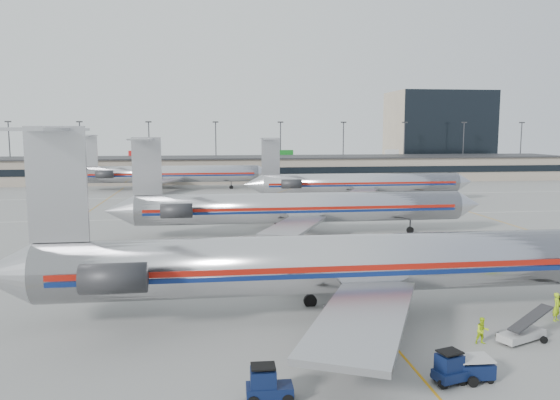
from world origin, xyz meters
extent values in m
plane|color=gray|center=(0.00, 0.00, 0.00)|extent=(260.00, 260.00, 0.00)
cube|color=silver|center=(0.00, 10.00, 0.01)|extent=(160.00, 0.15, 0.02)
cube|color=gray|center=(0.00, 98.00, 3.00)|extent=(160.00, 16.00, 6.00)
cube|color=black|center=(0.00, 89.90, 3.20)|extent=(160.00, 0.20, 1.60)
cube|color=#2D2D30|center=(0.00, 98.00, 6.10)|extent=(162.00, 17.00, 0.30)
cylinder|color=#38383D|center=(-63.00, 112.00, 7.50)|extent=(0.30, 0.30, 15.00)
cube|color=#2D2D30|center=(-63.00, 112.00, 15.10)|extent=(1.60, 0.40, 0.35)
cylinder|color=#38383D|center=(-45.00, 112.00, 7.50)|extent=(0.30, 0.30, 15.00)
cube|color=#2D2D30|center=(-45.00, 112.00, 15.10)|extent=(1.60, 0.40, 0.35)
cylinder|color=#38383D|center=(-27.00, 112.00, 7.50)|extent=(0.30, 0.30, 15.00)
cube|color=#2D2D30|center=(-27.00, 112.00, 15.10)|extent=(1.60, 0.40, 0.35)
cylinder|color=#38383D|center=(-9.00, 112.00, 7.50)|extent=(0.30, 0.30, 15.00)
cube|color=#2D2D30|center=(-9.00, 112.00, 15.10)|extent=(1.60, 0.40, 0.35)
cylinder|color=#38383D|center=(9.00, 112.00, 7.50)|extent=(0.30, 0.30, 15.00)
cube|color=#2D2D30|center=(9.00, 112.00, 15.10)|extent=(1.60, 0.40, 0.35)
cylinder|color=#38383D|center=(27.00, 112.00, 7.50)|extent=(0.30, 0.30, 15.00)
cube|color=#2D2D30|center=(27.00, 112.00, 15.10)|extent=(1.60, 0.40, 0.35)
cylinder|color=#38383D|center=(45.00, 112.00, 7.50)|extent=(0.30, 0.30, 15.00)
cube|color=#2D2D30|center=(45.00, 112.00, 15.10)|extent=(1.60, 0.40, 0.35)
cylinder|color=#38383D|center=(63.00, 112.00, 7.50)|extent=(0.30, 0.30, 15.00)
cube|color=#2D2D30|center=(63.00, 112.00, 15.10)|extent=(1.60, 0.40, 0.35)
cylinder|color=#38383D|center=(81.00, 112.00, 7.50)|extent=(0.30, 0.30, 15.00)
cube|color=#2D2D30|center=(81.00, 112.00, 15.10)|extent=(1.60, 0.40, 0.35)
cube|color=tan|center=(62.00, 128.00, 12.50)|extent=(30.00, 20.00, 25.00)
cylinder|color=silver|center=(-0.40, -4.38, 3.78)|extent=(43.19, 3.99, 3.99)
cone|color=#ABABB0|center=(-23.93, -4.38, 3.78)|extent=(3.89, 3.99, 3.99)
cube|color=#98130B|center=(-0.40, -6.39, 3.94)|extent=(41.03, 0.05, 0.38)
cube|color=#0B1C52|center=(-0.40, -6.39, 3.51)|extent=(41.03, 0.05, 0.30)
cube|color=#ABABB0|center=(-2.56, 3.17, 2.70)|extent=(10.04, 14.64, 0.35)
cube|color=#ABABB0|center=(-2.56, -11.94, 2.70)|extent=(10.04, 14.64, 0.35)
cube|color=#ABABB0|center=(-20.37, -4.38, 9.45)|extent=(3.67, 0.27, 7.34)
cube|color=#ABABB0|center=(-20.69, -4.38, 12.90)|extent=(2.59, 11.34, 0.19)
cylinder|color=#2D2D30|center=(-16.59, -1.31, 4.10)|extent=(3.89, 1.84, 1.84)
cylinder|color=#2D2D30|center=(-16.59, -7.46, 4.10)|extent=(3.89, 1.84, 1.84)
cylinder|color=#2D2D30|center=(-3.64, -6.97, 0.89)|extent=(0.22, 0.22, 1.78)
cylinder|color=#2D2D30|center=(-3.64, -1.79, 0.89)|extent=(0.22, 0.22, 1.78)
cylinder|color=silver|center=(0.26, 24.99, 3.47)|extent=(39.67, 3.67, 3.67)
cone|color=silver|center=(21.68, 24.99, 3.47)|extent=(3.17, 3.67, 3.67)
cone|color=#ABABB0|center=(-21.36, 24.99, 3.47)|extent=(3.57, 3.67, 3.67)
cube|color=#98130B|center=(0.26, 23.14, 3.62)|extent=(37.69, 0.05, 0.35)
cube|color=#0B1C52|center=(0.26, 23.14, 3.22)|extent=(37.69, 0.05, 0.28)
cube|color=#ABABB0|center=(-1.73, 31.93, 2.48)|extent=(9.22, 13.44, 0.32)
cube|color=#ABABB0|center=(-1.73, 18.04, 2.48)|extent=(9.22, 13.44, 0.32)
cube|color=#ABABB0|center=(-18.09, 24.99, 8.68)|extent=(3.37, 0.25, 6.74)
cube|color=#ABABB0|center=(-18.39, 24.99, 11.85)|extent=(2.38, 10.41, 0.18)
cylinder|color=#2D2D30|center=(-14.62, 27.81, 3.77)|extent=(3.57, 1.69, 1.69)
cylinder|color=#2D2D30|center=(-14.62, 22.16, 3.77)|extent=(3.57, 1.69, 1.69)
cylinder|color=#2D2D30|center=(14.14, 24.99, 0.82)|extent=(0.20, 0.20, 1.64)
cylinder|color=#2D2D30|center=(-2.72, 22.61, 0.82)|extent=(0.20, 0.20, 1.64)
cylinder|color=#2D2D30|center=(-2.72, 27.37, 0.82)|extent=(0.20, 0.20, 1.64)
cylinder|color=black|center=(14.14, 24.99, 0.35)|extent=(0.89, 0.30, 0.89)
cylinder|color=silver|center=(16.53, 55.70, 3.33)|extent=(36.11, 3.52, 3.52)
cone|color=silver|center=(36.10, 55.70, 3.33)|extent=(3.04, 3.52, 3.52)
cone|color=#ABABB0|center=(-3.24, 55.70, 3.33)|extent=(3.42, 3.52, 3.52)
cube|color=#98130B|center=(16.53, 53.94, 3.47)|extent=(34.30, 0.05, 0.33)
cube|color=#0B1C52|center=(16.53, 53.94, 3.09)|extent=(34.30, 0.05, 0.27)
cube|color=#ABABB0|center=(14.62, 62.36, 2.38)|extent=(8.84, 12.88, 0.30)
cube|color=#ABABB0|center=(14.62, 49.05, 2.38)|extent=(8.84, 12.88, 0.30)
cube|color=#ABABB0|center=(-0.10, 55.70, 8.31)|extent=(3.23, 0.24, 6.46)
cube|color=#ABABB0|center=(-0.39, 55.70, 11.35)|extent=(2.28, 9.98, 0.17)
cylinder|color=#2D2D30|center=(3.22, 58.41, 3.61)|extent=(3.42, 1.62, 1.62)
cylinder|color=#2D2D30|center=(3.22, 53.00, 3.61)|extent=(3.42, 1.62, 1.62)
cylinder|color=#2D2D30|center=(28.88, 55.70, 0.78)|extent=(0.19, 0.19, 1.57)
cylinder|color=#2D2D30|center=(13.67, 53.42, 0.78)|extent=(0.19, 0.19, 1.57)
cylinder|color=#2D2D30|center=(13.67, 57.98, 0.78)|extent=(0.19, 0.19, 1.57)
cylinder|color=black|center=(28.88, 55.70, 0.33)|extent=(0.86, 0.29, 0.86)
cylinder|color=silver|center=(-18.88, 80.00, 3.43)|extent=(37.26, 3.63, 3.63)
cone|color=silver|center=(1.32, 80.00, 3.43)|extent=(3.14, 3.63, 3.63)
cone|color=#ABABB0|center=(-39.27, 80.00, 3.43)|extent=(3.53, 3.63, 3.63)
cube|color=#98130B|center=(-18.88, 78.17, 3.58)|extent=(35.39, 0.05, 0.34)
cube|color=#0B1C52|center=(-18.88, 78.17, 3.19)|extent=(35.39, 0.05, 0.27)
cube|color=#ABABB0|center=(-20.84, 86.86, 2.45)|extent=(9.12, 13.29, 0.31)
cube|color=#ABABB0|center=(-20.84, 73.13, 2.45)|extent=(9.12, 13.29, 0.31)
cube|color=#ABABB0|center=(-36.04, 80.00, 8.58)|extent=(3.33, 0.25, 6.67)
cube|color=#ABABB0|center=(-36.33, 80.00, 11.72)|extent=(2.35, 10.29, 0.18)
cylinder|color=#2D2D30|center=(-32.61, 82.79, 3.73)|extent=(3.53, 1.67, 1.67)
cylinder|color=#2D2D30|center=(-32.61, 77.20, 3.73)|extent=(3.53, 1.67, 1.67)
cylinder|color=#2D2D30|center=(-6.13, 80.00, 0.81)|extent=(0.20, 0.20, 1.62)
cylinder|color=#2D2D30|center=(-21.82, 77.64, 0.81)|extent=(0.20, 0.20, 1.62)
cylinder|color=#2D2D30|center=(-21.82, 82.35, 0.81)|extent=(0.20, 0.20, 1.62)
cylinder|color=black|center=(-6.13, 80.00, 0.34)|extent=(0.88, 0.29, 0.88)
cube|color=#091436|center=(-8.16, -15.56, 0.56)|extent=(2.25, 1.17, 0.51)
cube|color=#091436|center=(-8.47, -15.56, 1.16)|extent=(1.24, 1.04, 0.91)
cube|color=black|center=(-8.47, -15.56, 1.77)|extent=(1.19, 0.99, 0.08)
cylinder|color=black|center=(-7.35, -15.05, 0.28)|extent=(0.57, 0.18, 0.57)
cylinder|color=black|center=(-7.35, -16.07, 0.28)|extent=(0.57, 0.18, 0.57)
cylinder|color=black|center=(-8.97, -15.05, 0.28)|extent=(0.57, 0.18, 0.57)
cube|color=#091436|center=(1.39, -14.96, 0.54)|extent=(2.37, 1.65, 0.49)
cube|color=#091436|center=(1.09, -14.96, 1.13)|extent=(1.41, 1.28, 0.88)
cube|color=black|center=(1.09, -14.96, 1.71)|extent=(1.35, 1.22, 0.08)
cylinder|color=black|center=(2.17, -14.47, 0.27)|extent=(0.55, 0.18, 0.55)
cylinder|color=black|center=(2.17, -15.45, 0.27)|extent=(0.55, 0.18, 0.55)
cylinder|color=black|center=(0.60, -14.47, 0.27)|extent=(0.55, 0.18, 0.55)
cylinder|color=black|center=(0.60, -15.45, 0.27)|extent=(0.55, 0.18, 0.55)
cube|color=#091436|center=(2.45, -14.61, 0.60)|extent=(2.12, 1.49, 0.77)
cube|color=#A2A2A2|center=(2.45, -14.61, 1.15)|extent=(2.12, 1.49, 0.07)
cylinder|color=black|center=(3.21, -14.01, 0.20)|extent=(0.39, 0.15, 0.39)
cylinder|color=black|center=(3.21, -15.21, 0.20)|extent=(0.39, 0.15, 0.39)
cylinder|color=black|center=(1.68, -14.01, 0.20)|extent=(0.39, 0.15, 0.39)
cylinder|color=black|center=(1.68, -15.21, 0.20)|extent=(0.39, 0.15, 0.39)
cube|color=#A2A2A2|center=(7.96, -10.15, 0.41)|extent=(3.44, 2.33, 0.45)
cube|color=#2D2D30|center=(8.50, -10.15, 1.44)|extent=(3.34, 2.02, 1.16)
cylinder|color=black|center=(9.13, -9.66, 0.23)|extent=(0.45, 0.14, 0.45)
cylinder|color=black|center=(9.13, -10.65, 0.23)|extent=(0.45, 0.14, 0.45)
cylinder|color=black|center=(6.79, -9.66, 0.23)|extent=(0.45, 0.14, 0.45)
cylinder|color=black|center=(6.79, -10.65, 0.23)|extent=(0.45, 0.14, 0.45)
imported|color=#ADDB14|center=(12.37, -7.03, 0.97)|extent=(0.85, 0.78, 1.94)
imported|color=#B6E015|center=(5.36, -10.22, 0.83)|extent=(0.83, 0.66, 1.65)
cone|color=#CD6206|center=(-8.20, -12.54, 0.27)|extent=(0.40, 0.40, 0.53)
camera|label=1|loc=(-10.83, -40.03, 12.85)|focal=35.00mm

